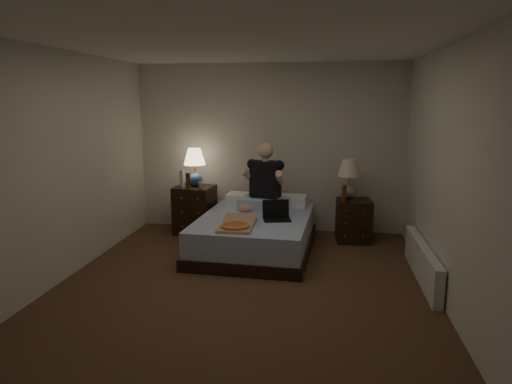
% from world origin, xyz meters
% --- Properties ---
extents(floor, '(4.00, 4.50, 0.00)m').
position_xyz_m(floor, '(0.00, 0.00, 0.00)').
color(floor, brown).
rests_on(floor, ground).
extents(ceiling, '(4.00, 4.50, 0.00)m').
position_xyz_m(ceiling, '(0.00, 0.00, 2.50)').
color(ceiling, white).
rests_on(ceiling, ground).
extents(wall_back, '(4.00, 0.00, 2.50)m').
position_xyz_m(wall_back, '(0.00, 2.25, 1.25)').
color(wall_back, silver).
rests_on(wall_back, ground).
extents(wall_front, '(4.00, 0.00, 2.50)m').
position_xyz_m(wall_front, '(0.00, -2.25, 1.25)').
color(wall_front, silver).
rests_on(wall_front, ground).
extents(wall_left, '(0.00, 4.50, 2.50)m').
position_xyz_m(wall_left, '(-2.00, 0.00, 1.25)').
color(wall_left, silver).
rests_on(wall_left, ground).
extents(wall_right, '(0.00, 4.50, 2.50)m').
position_xyz_m(wall_right, '(2.00, 0.00, 1.25)').
color(wall_right, silver).
rests_on(wall_right, ground).
extents(bed, '(1.49, 1.93, 0.47)m').
position_xyz_m(bed, '(-0.06, 1.17, 0.23)').
color(bed, '#5775AF').
rests_on(bed, floor).
extents(nightstand_left, '(0.59, 0.54, 0.71)m').
position_xyz_m(nightstand_left, '(-1.07, 1.86, 0.35)').
color(nightstand_left, black).
rests_on(nightstand_left, floor).
extents(nightstand_right, '(0.50, 0.46, 0.60)m').
position_xyz_m(nightstand_right, '(1.25, 1.79, 0.30)').
color(nightstand_right, black).
rests_on(nightstand_right, floor).
extents(lamp_left, '(0.39, 0.39, 0.56)m').
position_xyz_m(lamp_left, '(-1.07, 1.91, 0.99)').
color(lamp_left, '#2A569C').
rests_on(lamp_left, nightstand_left).
extents(lamp_right, '(0.38, 0.38, 0.56)m').
position_xyz_m(lamp_right, '(1.17, 1.87, 0.88)').
color(lamp_right, gray).
rests_on(lamp_right, nightstand_right).
extents(water_bottle, '(0.07, 0.07, 0.25)m').
position_xyz_m(water_bottle, '(-1.24, 1.81, 0.83)').
color(water_bottle, silver).
rests_on(water_bottle, nightstand_left).
extents(soda_can, '(0.07, 0.07, 0.10)m').
position_xyz_m(soda_can, '(-0.93, 1.70, 0.76)').
color(soda_can, '#B7B7B2').
rests_on(soda_can, nightstand_left).
extents(beer_bottle_left, '(0.06, 0.06, 0.23)m').
position_xyz_m(beer_bottle_left, '(-1.10, 1.67, 0.82)').
color(beer_bottle_left, '#59210C').
rests_on(beer_bottle_left, nightstand_left).
extents(beer_bottle_right, '(0.06, 0.06, 0.23)m').
position_xyz_m(beer_bottle_right, '(1.10, 1.65, 0.71)').
color(beer_bottle_right, '#582C0C').
rests_on(beer_bottle_right, nightstand_right).
extents(person, '(0.75, 0.64, 0.93)m').
position_xyz_m(person, '(0.01, 1.60, 0.93)').
color(person, black).
rests_on(person, bed).
extents(laptop, '(0.40, 0.35, 0.24)m').
position_xyz_m(laptop, '(0.25, 1.03, 0.59)').
color(laptop, black).
rests_on(laptop, bed).
extents(pizza_box, '(0.42, 0.77, 0.08)m').
position_xyz_m(pizza_box, '(-0.19, 0.53, 0.51)').
color(pizza_box, tan).
rests_on(pizza_box, bed).
extents(radiator, '(0.10, 1.60, 0.40)m').
position_xyz_m(radiator, '(1.93, 0.47, 0.20)').
color(radiator, silver).
rests_on(radiator, floor).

